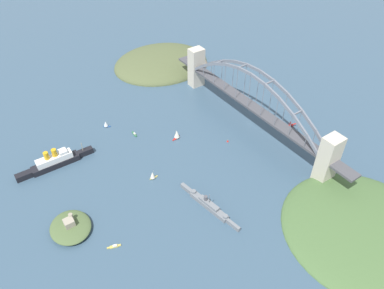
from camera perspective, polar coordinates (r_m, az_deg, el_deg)
The scene contains 14 objects.
ground_plane at distance 427.83m, azimuth 8.83°, elevation 3.13°, with size 1400.00×1400.00×0.00m, color #385166.
harbor_arch_bridge at distance 411.95m, azimuth 9.21°, elevation 6.17°, with size 273.30×17.67×68.19m.
headland_west_shore at distance 349.58m, azimuth 25.45°, elevation -12.14°, with size 139.27×134.95×16.81m.
headland_east_shore at distance 545.57m, azimuth -4.52°, elevation 12.33°, with size 120.26×137.74×28.69m.
ocean_liner at distance 390.83m, azimuth -20.48°, elevation -2.47°, with size 11.27×77.83×20.57m.
naval_cruiser at distance 331.74m, azimuth 2.56°, elevation -9.34°, with size 71.23×14.09×17.11m.
fort_island_mid_harbor at distance 331.96m, azimuth -18.29°, elevation -12.01°, with size 38.04×33.68×13.13m.
seaplane_taxiing_near_bridge at distance 432.86m, azimuth 15.14°, elevation 2.91°, with size 7.27×10.53×5.02m.
small_boat_0 at distance 356.60m, azimuth -6.12°, elevation -4.72°, with size 4.84×8.60×9.81m.
small_boat_1 at distance 314.78m, azimuth -11.94°, elevation -15.17°, with size 4.95×11.22×1.84m.
small_boat_2 at distance 400.39m, azimuth -2.37°, elevation 1.64°, with size 7.45×10.90×11.68m.
small_boat_3 at distance 412.15m, azimuth -8.91°, elevation 1.62°, with size 10.29×2.48×2.42m.
small_boat_4 at distance 428.08m, azimuth -13.20°, elevation 3.12°, with size 6.75×7.83×8.26m.
channel_marker_buoy at distance 399.62m, azimuth 5.56°, elevation 0.57°, with size 2.20×2.20×2.75m.
Camera 1 is at (-239.20, 245.27, 256.24)m, focal length 34.45 mm.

